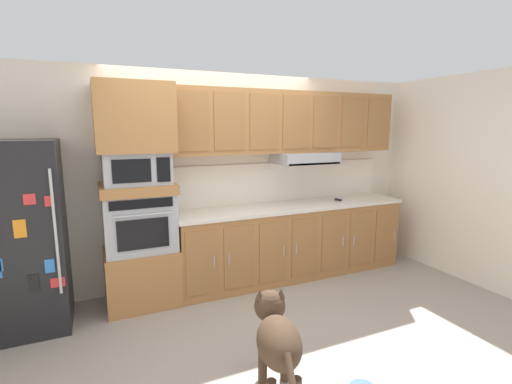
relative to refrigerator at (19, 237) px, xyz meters
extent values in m
plane|color=#9E9389|center=(2.03, -0.68, -0.88)|extent=(9.60, 9.60, 0.00)
cube|color=silver|center=(2.03, 0.43, 0.37)|extent=(6.20, 0.12, 2.50)
cube|color=white|center=(4.83, -0.68, 0.37)|extent=(0.12, 7.10, 2.50)
cube|color=black|center=(0.00, 0.00, 0.00)|extent=(0.76, 0.70, 1.76)
cylinder|color=silver|center=(0.33, -0.37, 0.10)|extent=(0.02, 0.02, 1.10)
cube|color=red|center=(0.30, -0.35, 0.37)|extent=(0.07, 0.01, 0.09)
cube|color=#337FDB|center=(0.26, -0.35, -0.19)|extent=(0.08, 0.01, 0.12)
cube|color=red|center=(0.16, -0.35, 0.40)|extent=(0.09, 0.01, 0.09)
cube|color=orange|center=(0.07, -0.35, 0.16)|extent=(0.09, 0.01, 0.15)
cube|color=red|center=(0.31, -0.35, -0.35)|extent=(0.11, 0.01, 0.09)
cube|color=black|center=(0.13, -0.35, -0.33)|extent=(0.08, 0.01, 0.15)
cube|color=#A8703D|center=(1.07, 0.07, -0.58)|extent=(0.74, 0.62, 0.60)
cube|color=#A8AAAF|center=(1.07, 0.07, 0.02)|extent=(0.70, 0.58, 0.60)
cube|color=black|center=(1.07, -0.23, -0.04)|extent=(0.49, 0.01, 0.30)
cube|color=black|center=(1.07, -0.23, 0.26)|extent=(0.60, 0.01, 0.09)
cylinder|color=#A8AAAF|center=(1.07, -0.25, 0.15)|extent=(0.56, 0.02, 0.02)
cube|color=#A8703D|center=(1.07, 0.07, 0.37)|extent=(0.74, 0.62, 0.10)
cube|color=#A8AAAF|center=(1.07, 0.07, 0.58)|extent=(0.64, 0.53, 0.32)
cube|color=black|center=(1.00, -0.20, 0.58)|extent=(0.35, 0.01, 0.22)
cube|color=black|center=(1.29, -0.20, 0.58)|extent=(0.13, 0.01, 0.24)
cube|color=#A8703D|center=(1.07, 0.07, 1.08)|extent=(0.74, 0.62, 0.68)
cube|color=#A8703D|center=(2.91, 0.07, -0.44)|extent=(2.94, 0.60, 0.88)
cube|color=#9A6738|center=(1.65, -0.24, -0.42)|extent=(0.35, 0.01, 0.70)
cylinder|color=#BCBCC1|center=(1.77, -0.25, -0.42)|extent=(0.01, 0.01, 0.12)
cube|color=#9A6738|center=(2.07, -0.24, -0.42)|extent=(0.35, 0.01, 0.70)
cylinder|color=#BCBCC1|center=(1.94, -0.25, -0.42)|extent=(0.01, 0.01, 0.12)
cube|color=#9A6738|center=(2.49, -0.24, -0.42)|extent=(0.35, 0.01, 0.70)
cylinder|color=#BCBCC1|center=(2.61, -0.25, -0.42)|extent=(0.01, 0.01, 0.12)
cube|color=#9A6738|center=(2.91, -0.24, -0.42)|extent=(0.35, 0.01, 0.70)
cylinder|color=#BCBCC1|center=(2.78, -0.25, -0.42)|extent=(0.01, 0.01, 0.12)
cube|color=#9A6738|center=(3.33, -0.24, -0.42)|extent=(0.35, 0.01, 0.70)
cylinder|color=#BCBCC1|center=(3.46, -0.25, -0.42)|extent=(0.01, 0.01, 0.12)
cube|color=#9A6738|center=(3.75, -0.24, -0.42)|extent=(0.35, 0.01, 0.70)
cylinder|color=#BCBCC1|center=(3.62, -0.25, -0.42)|extent=(0.01, 0.01, 0.12)
cube|color=#9A6738|center=(4.17, -0.24, -0.42)|extent=(0.35, 0.01, 0.70)
cylinder|color=#BCBCC1|center=(4.30, -0.25, -0.42)|extent=(0.01, 0.01, 0.12)
cube|color=silver|center=(2.91, 0.07, 0.02)|extent=(2.98, 0.64, 0.04)
cube|color=white|center=(2.91, 0.36, 0.29)|extent=(2.98, 0.02, 0.50)
cube|color=#A8703D|center=(2.91, 0.20, 1.05)|extent=(2.94, 0.34, 0.74)
cube|color=#A8AAAF|center=(3.11, 0.13, 0.61)|extent=(0.76, 0.48, 0.14)
cube|color=black|center=(3.11, -0.09, 0.55)|extent=(0.72, 0.04, 0.02)
cube|color=#9A6738|center=(1.65, 0.02, 1.05)|extent=(0.35, 0.01, 0.63)
cube|color=#9A6738|center=(2.07, 0.02, 1.05)|extent=(0.35, 0.01, 0.63)
cube|color=#9A6738|center=(2.49, 0.02, 1.05)|extent=(0.35, 0.01, 0.63)
cube|color=#9A6738|center=(2.91, 0.02, 1.05)|extent=(0.35, 0.01, 0.63)
cube|color=#9A6738|center=(3.33, 0.02, 1.05)|extent=(0.35, 0.01, 0.63)
cube|color=#9A6738|center=(3.75, 0.02, 1.05)|extent=(0.35, 0.01, 0.63)
cube|color=#9A6738|center=(4.17, 0.02, 1.05)|extent=(0.35, 0.01, 0.63)
cylinder|color=black|center=(3.58, 0.05, 0.05)|extent=(0.06, 0.10, 0.03)
cylinder|color=silver|center=(3.68, 0.08, 0.05)|extent=(0.04, 0.12, 0.01)
ellipsoid|color=#473323|center=(1.73, -1.82, -0.46)|extent=(0.43, 0.57, 0.30)
sphere|color=#473323|center=(1.83, -1.47, -0.37)|extent=(0.24, 0.24, 0.24)
ellipsoid|color=#312318|center=(1.86, -1.35, -0.40)|extent=(0.13, 0.16, 0.09)
cone|color=#473323|center=(1.75, -1.46, -0.27)|extent=(0.07, 0.07, 0.08)
cone|color=#473323|center=(1.91, -1.51, -0.27)|extent=(0.07, 0.07, 0.08)
cylinder|color=#473323|center=(1.64, -2.13, -0.43)|extent=(0.09, 0.18, 0.14)
cylinder|color=#473323|center=(1.70, -1.62, -0.74)|extent=(0.07, 0.07, 0.27)
cylinder|color=#473323|center=(1.86, -1.67, -0.74)|extent=(0.07, 0.07, 0.27)
camera|label=1|loc=(0.64, -3.85, 0.98)|focal=25.91mm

